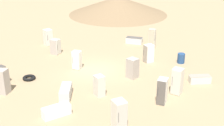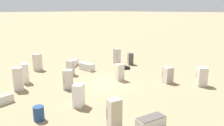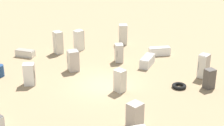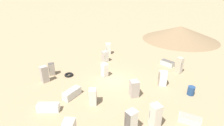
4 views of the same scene
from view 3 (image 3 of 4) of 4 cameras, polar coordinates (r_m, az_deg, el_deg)
The scene contains 16 objects.
ground_plane at distance 26.65m, azimuth -1.52°, elevation -3.32°, with size 1000.00×1000.00×0.00m, color #9E8460.
discarded_fridge_0 at distance 32.03m, azimuth 7.25°, elevation 1.80°, with size 1.50×1.85×0.70m.
discarded_fridge_1 at distance 32.87m, azimuth -5.06°, elevation 3.47°, with size 0.92×0.83×1.80m.
discarded_fridge_2 at distance 28.16m, azimuth 13.78°, elevation -0.47°, with size 0.89×0.82×1.83m.
discarded_fridge_3 at distance 32.33m, azimuth -13.08°, elevation 1.47°, with size 0.77×1.67×0.59m.
discarded_fridge_5 at distance 21.64m, azimuth 3.49°, elevation -7.83°, with size 1.00×1.00×1.44m.
discarded_fridge_6 at distance 26.97m, azimuth -12.49°, elevation -1.68°, with size 0.92×0.98×1.60m.
discarded_fridge_8 at distance 30.24m, azimuth 1.07°, elevation 1.52°, with size 0.93×0.89×1.52m.
discarded_fridge_9 at distance 34.25m, azimuth 1.69°, elevation 4.39°, with size 1.00×0.97×1.83m.
discarded_fridge_10 at distance 32.34m, azimuth -8.21°, elevation 3.12°, with size 0.93×0.94×1.94m.
discarded_fridge_11 at distance 25.41m, azimuth 1.23°, elevation -2.70°, with size 0.81×0.85×1.59m.
discarded_fridge_13 at distance 28.74m, azimuth -5.94°, elevation 0.35°, with size 1.10×1.10×1.63m.
discarded_fridge_14 at distance 26.76m, azimuth 14.60°, elevation -2.31°, with size 0.89×0.88×1.42m.
discarded_fridge_15 at distance 29.80m, azimuth 5.40°, elevation 0.30°, with size 1.88×0.73×0.75m.
scrap_tire at distance 26.58m, azimuth 10.19°, elevation -3.48°, with size 1.01×1.01×0.24m.
rusty_barrel at distance 29.00m, azimuth -16.76°, elevation -1.14°, with size 0.65×0.65×0.88m.
Camera 3 is at (-21.68, -10.13, 11.73)m, focal length 60.00 mm.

